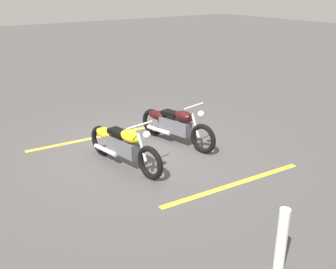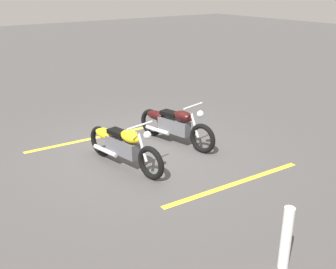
% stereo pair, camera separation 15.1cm
% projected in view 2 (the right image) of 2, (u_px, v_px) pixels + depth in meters
% --- Properties ---
extents(ground_plane, '(60.00, 60.00, 0.00)m').
position_uv_depth(ground_plane, '(145.00, 150.00, 8.85)').
color(ground_plane, '#474444').
extents(motorcycle_bright_foreground, '(2.22, 0.71, 1.04)m').
position_uv_depth(motorcycle_bright_foreground, '(122.00, 145.00, 7.93)').
color(motorcycle_bright_foreground, black).
rests_on(motorcycle_bright_foreground, ground).
extents(motorcycle_dark_foreground, '(2.21, 0.75, 1.04)m').
position_uv_depth(motorcycle_dark_foreground, '(174.00, 124.00, 9.09)').
color(motorcycle_dark_foreground, black).
rests_on(motorcycle_dark_foreground, ground).
extents(bollard_post, '(0.14, 0.14, 0.91)m').
position_uv_depth(bollard_post, '(286.00, 238.00, 5.05)').
color(bollard_post, white).
rests_on(bollard_post, ground).
extents(parking_stripe_near, '(0.33, 3.20, 0.01)m').
position_uv_depth(parking_stripe_near, '(92.00, 139.00, 9.50)').
color(parking_stripe_near, yellow).
rests_on(parking_stripe_near, ground).
extents(parking_stripe_mid, '(0.33, 3.20, 0.01)m').
position_uv_depth(parking_stripe_mid, '(235.00, 184.00, 7.37)').
color(parking_stripe_mid, yellow).
rests_on(parking_stripe_mid, ground).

